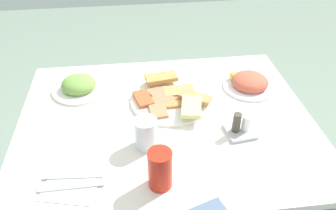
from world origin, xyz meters
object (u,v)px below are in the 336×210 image
soda_can (160,169)px  salad_plate_rice (79,86)px  salad_plate_greens (249,83)px  spoon (72,186)px  pide_platter (171,98)px  paper_napkin (73,182)px  fork (73,176)px  dining_table (166,137)px  condiment_caddy (240,128)px  drinking_glass (146,133)px

soda_can → salad_plate_rice: bearing=-62.1°
salad_plate_greens → spoon: bearing=33.2°
pide_platter → paper_napkin: 0.47m
pide_platter → paper_napkin: bearing=46.8°
salad_plate_greens → salad_plate_rice: salad_plate_rice is taller
salad_plate_greens → fork: (0.64, 0.38, -0.02)m
dining_table → salad_plate_rice: salad_plate_rice is taller
salad_plate_greens → condiment_caddy: condiment_caddy is taller
salad_plate_rice → paper_napkin: salad_plate_rice is taller
pide_platter → salad_plate_greens: 0.32m
pide_platter → salad_plate_greens: salad_plate_greens is taller
salad_plate_greens → spoon: 0.76m
dining_table → pide_platter: bearing=-107.1°
salad_plate_rice → spoon: salad_plate_rice is taller
salad_plate_rice → soda_can: size_ratio=1.69×
drinking_glass → paper_napkin: (0.22, 0.12, -0.05)m
dining_table → spoon: (0.29, 0.26, 0.09)m
spoon → condiment_caddy: condiment_caddy is taller
salad_plate_rice → salad_plate_greens: bearing=174.8°
condiment_caddy → fork: bearing=13.5°
pide_platter → spoon: 0.48m
drinking_glass → paper_napkin: size_ratio=0.70×
drinking_glass → condiment_caddy: size_ratio=1.02×
soda_can → paper_napkin: 0.25m
fork → condiment_caddy: size_ratio=1.70×
dining_table → salad_plate_greens: (-0.35, -0.15, 0.11)m
salad_plate_rice → paper_napkin: (-0.02, 0.46, -0.02)m
dining_table → condiment_caddy: (-0.23, 0.10, 0.11)m
salad_plate_greens → fork: bearing=30.9°
drinking_glass → salad_plate_greens: bearing=-146.7°
spoon → dining_table: bearing=-138.6°
salad_plate_greens → condiment_caddy: size_ratio=2.03×
dining_table → salad_plate_rice: bearing=-34.6°
drinking_glass → dining_table: bearing=-122.1°
salad_plate_greens → soda_can: bearing=47.9°
condiment_caddy → pide_platter: bearing=-44.8°
drinking_glass → paper_napkin: bearing=29.7°
soda_can → drinking_glass: soda_can is taller
soda_can → salad_plate_greens: bearing=-132.1°
dining_table → condiment_caddy: size_ratio=10.13×
drinking_glass → spoon: drinking_glass is taller
salad_plate_rice → condiment_caddy: size_ratio=2.07×
dining_table → salad_plate_greens: 0.39m
dining_table → pide_platter: pide_platter is taller
soda_can → spoon: bearing=-4.3°
dining_table → paper_napkin: paper_napkin is taller
salad_plate_greens → pide_platter: bearing=10.1°
salad_plate_rice → drinking_glass: drinking_glass is taller
salad_plate_greens → soda_can: 0.59m
spoon → paper_napkin: bearing=-90.6°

